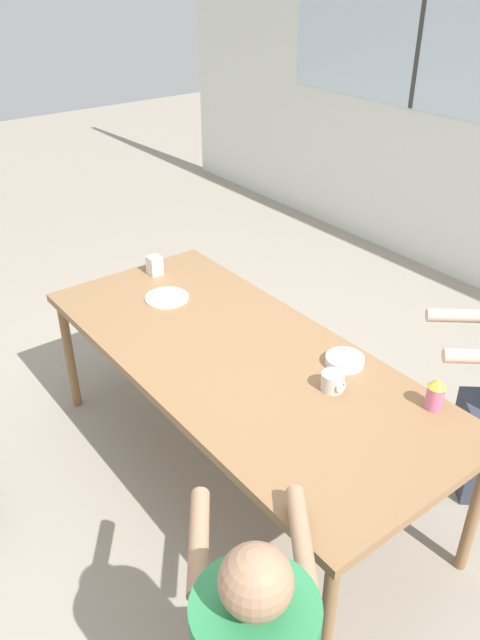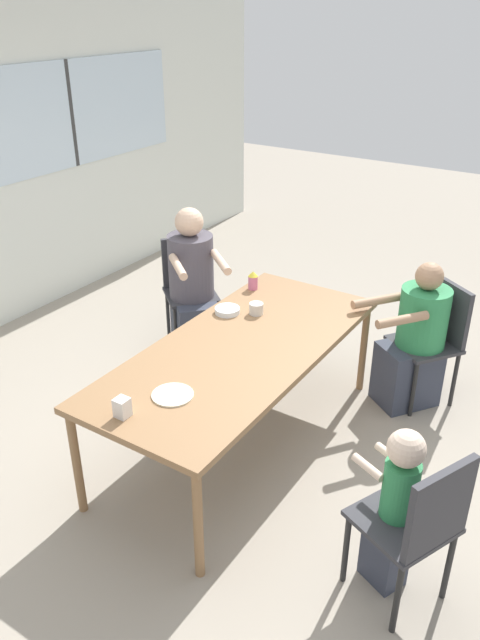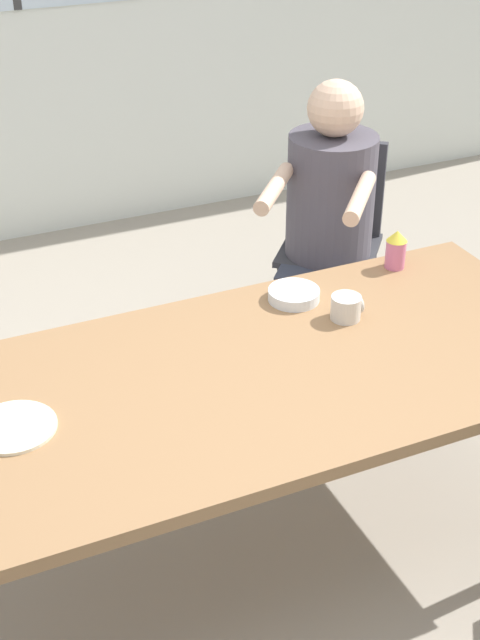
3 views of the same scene
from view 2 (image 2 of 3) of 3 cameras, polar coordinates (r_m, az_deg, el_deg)
The scene contains 13 objects.
ground_plane at distance 4.19m, azimuth 0.00°, elevation -10.95°, with size 16.00×16.00×0.00m, color gray.
dining_table at distance 3.81m, azimuth 0.00°, elevation -3.05°, with size 2.12×0.93×0.72m.
chair_for_woman_green_shirt at distance 5.15m, azimuth -4.76°, elevation 3.55°, with size 0.56×0.56×0.88m.
chair_for_man_blue_shirt at distance 4.55m, azimuth 17.51°, elevation -1.06°, with size 0.56×0.56×0.88m.
chair_for_toddler at distance 3.03m, azimuth 16.10°, elevation -17.22°, with size 0.53×0.53×0.88m.
person_woman_green_shirt at distance 5.00m, azimuth -4.34°, elevation 2.81°, with size 0.69×0.72×1.19m.
person_man_blue_shirt at distance 4.48m, azimuth 15.67°, elevation -2.09°, with size 0.69×0.62×1.06m.
person_toddler at distance 3.13m, azimuth 13.86°, elevation -16.49°, with size 0.28×0.34×0.93m.
coffee_mug at distance 4.16m, azimuth 1.51°, elevation 1.07°, with size 0.10×0.09×0.08m.
sippy_cup at distance 4.51m, azimuth 1.19°, elevation 3.68°, with size 0.07×0.07×0.14m.
milk_carton_small at distance 3.22m, azimuth -10.72°, elevation -7.87°, with size 0.07×0.07×0.10m.
bowl_white_shallow at distance 4.18m, azimuth -1.16°, elevation 0.89°, with size 0.17×0.17×0.04m.
plate_tortillas at distance 3.36m, azimuth -6.18°, elevation -6.82°, with size 0.23×0.23×0.01m.
Camera 2 is at (-2.76, -1.79, 2.60)m, focal length 35.00 mm.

